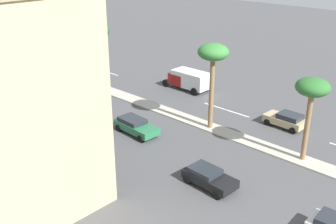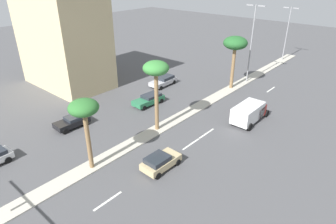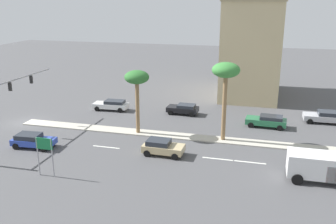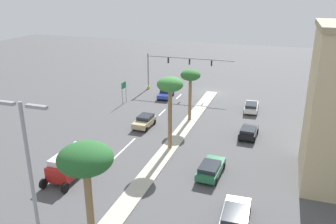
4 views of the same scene
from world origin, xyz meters
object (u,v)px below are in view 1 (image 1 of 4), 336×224
street_lamp_trailing (77,26)px  sedan_black_front (209,177)px  palm_tree_trailing (213,56)px  sedan_tan_right (286,120)px  palm_tree_right (95,32)px  street_lamp_far (11,19)px  box_truck (188,79)px  sedan_green_leading (136,126)px  sedan_silver_far (64,116)px  palm_tree_leading (312,91)px

street_lamp_trailing → sedan_black_front: 28.78m
palm_tree_trailing → sedan_tan_right: (5.11, -5.06, -6.20)m
palm_tree_right → sedan_tan_right: (5.22, -21.84, -5.98)m
street_lamp_far → box_truck: size_ratio=1.73×
sedan_green_leading → sedan_silver_far: bearing=116.4°
sedan_silver_far → sedan_black_front: bearing=-86.9°
street_lamp_trailing → street_lamp_far: size_ratio=1.18×
palm_tree_trailing → sedan_tan_right: bearing=-44.7°
palm_tree_leading → sedan_black_front: bearing=158.3°
street_lamp_trailing → sedan_silver_far: street_lamp_trailing is taller
street_lamp_far → sedan_tan_right: 42.62m
street_lamp_far → sedan_green_leading: street_lamp_far is taller
palm_tree_trailing → palm_tree_right: 16.79m
street_lamp_trailing → box_truck: (6.61, -12.29, -5.60)m
palm_tree_trailing → street_lamp_trailing: size_ratio=0.68×
street_lamp_far → sedan_green_leading: bearing=-99.4°
palm_tree_right → box_truck: bearing=-48.9°
sedan_silver_far → box_truck: (15.73, -2.25, 0.51)m
sedan_green_leading → palm_tree_right: bearing=66.6°
street_lamp_trailing → sedan_silver_far: size_ratio=2.53×
sedan_silver_far → box_truck: box_truck is taller
street_lamp_trailing → sedan_black_front: bearing=-107.0°
palm_tree_leading → sedan_green_leading: 15.55m
street_lamp_trailing → street_lamp_far: (-0.43, 15.97, -0.93)m
street_lamp_trailing → box_truck: size_ratio=2.05×
palm_tree_right → sedan_tan_right: bearing=-76.6°
palm_tree_leading → sedan_black_front: palm_tree_leading is taller
street_lamp_far → sedan_black_front: street_lamp_far is taller
sedan_tan_right → sedan_green_leading: 14.17m
street_lamp_far → sedan_black_front: 43.87m
palm_tree_right → sedan_black_front: palm_tree_right is taller
sedan_tan_right → sedan_green_leading: bearing=138.5°
street_lamp_trailing → sedan_green_leading: 18.66m
sedan_silver_far → box_truck: size_ratio=0.81×
street_lamp_far → street_lamp_trailing: bearing=-88.5°
palm_tree_trailing → sedan_silver_far: 15.32m
palm_tree_right → sedan_green_leading: palm_tree_right is taller
sedan_silver_far → box_truck: bearing=-8.2°
palm_tree_leading → palm_tree_right: bearing=90.8°
palm_tree_right → sedan_silver_far: size_ratio=1.68×
sedan_silver_far → palm_tree_trailing: bearing=-51.3°
sedan_black_front → sedan_silver_far: (-0.91, 16.85, 0.05)m
palm_tree_leading → sedan_tan_right: bearing=40.2°
palm_tree_leading → palm_tree_right: size_ratio=0.87×
sedan_black_front → sedan_green_leading: sedan_green_leading is taller
street_lamp_far → sedan_green_leading: (-5.42, -32.59, -5.20)m
street_lamp_far → sedan_silver_far: (-8.69, -26.00, -5.18)m
palm_tree_trailing → sedan_green_leading: bearing=141.7°
sedan_silver_far → palm_tree_right: bearing=34.1°
sedan_tan_right → sedan_green_leading: (-10.60, 9.39, -0.03)m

